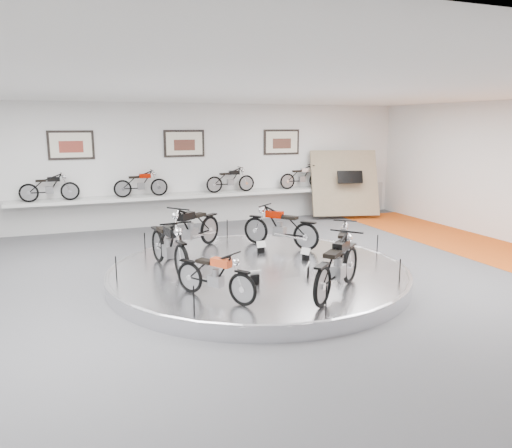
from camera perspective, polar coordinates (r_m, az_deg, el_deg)
name	(u,v)px	position (r m, az deg, el deg)	size (l,w,h in m)	color
floor	(263,285)	(10.62, 0.85, -6.94)	(16.00, 16.00, 0.00)	#4D4D4F
ceiling	(264,89)	(10.10, 0.92, 15.15)	(16.00, 16.00, 0.00)	white
wall_back	(185,165)	(16.83, -8.16, 6.72)	(16.00, 16.00, 0.00)	white
orange_carpet_strip	(506,254)	(14.50, 26.66, -3.13)	(2.40, 12.60, 0.01)	#B9511E
dado_band	(186,208)	(16.98, -8.01, 1.83)	(15.68, 0.04, 1.10)	#BCBCBA
display_platform	(258,274)	(10.84, 0.25, -5.72)	(6.40, 6.40, 0.30)	silver
platform_rim	(258,269)	(10.80, 0.25, -5.11)	(6.40, 6.40, 0.10)	#B2B2BA
shelf	(188,196)	(16.65, -7.83, 3.21)	(11.00, 0.55, 0.10)	silver
poster_left	(71,145)	(16.31, -20.39, 8.45)	(1.35, 0.06, 0.88)	#EEE6CC
poster_center	(184,144)	(16.75, -8.20, 9.09)	(1.35, 0.06, 0.88)	#EEE6CC
poster_right	(282,142)	(17.86, 2.95, 9.33)	(1.35, 0.06, 0.88)	#EEE6CC
display_panel	(345,183)	(18.19, 10.09, 4.62)	(2.40, 0.12, 2.40)	gray
shelf_bike_a	(49,189)	(16.16, -22.53, 3.69)	(1.22, 0.42, 0.73)	black
shelf_bike_b	(141,185)	(16.32, -13.01, 4.33)	(1.22, 0.42, 0.73)	#991100
shelf_bike_c	(231,181)	(17.00, -2.93, 4.88)	(1.22, 0.42, 0.73)	black
shelf_bike_d	(302,178)	(18.02, 5.29, 5.22)	(1.22, 0.42, 0.73)	silver
bike_a	(280,226)	(12.44, 2.80, -0.29)	(1.78, 0.63, 1.05)	#991100
bike_b	(191,228)	(12.17, -7.43, -0.44)	(1.91, 0.67, 1.12)	black
bike_c	(169,245)	(10.55, -9.93, -2.35)	(1.92, 0.68, 1.13)	black
bike_d	(215,275)	(8.80, -4.70, -5.82)	(1.50, 0.53, 0.88)	#C6421A
bike_e	(337,265)	(9.10, 9.29, -4.64)	(1.87, 0.66, 1.10)	black
bike_f	(343,243)	(11.18, 9.92, -2.16)	(1.53, 0.54, 0.90)	silver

